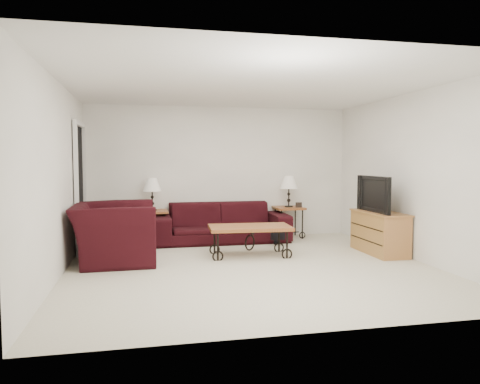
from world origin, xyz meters
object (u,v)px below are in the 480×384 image
object	(u,v)px
television	(379,194)
side_table_left	(153,226)
lamp_right	(289,192)
coffee_table	(250,241)
tv_stand	(379,233)
backpack	(276,232)
side_table_right	(289,222)
sofa	(222,222)
lamp_left	(152,194)
armchair	(114,233)

from	to	relation	value
television	side_table_left	bearing A→B (deg)	-116.22
lamp_right	coffee_table	size ratio (longest dim) A/B	0.47
tv_stand	television	distance (m)	0.62
coffee_table	tv_stand	xyz separation A→B (m)	(2.07, -0.23, 0.10)
side_table_left	backpack	world-z (taller)	side_table_left
side_table_right	coffee_table	size ratio (longest dim) A/B	0.47
side_table_right	television	distance (m)	2.07
lamp_right	coffee_table	xyz separation A→B (m)	(-1.12, -1.50, -0.65)
side_table_right	tv_stand	bearing A→B (deg)	-61.11
side_table_right	television	bearing A→B (deg)	-61.63
sofa	lamp_left	size ratio (longest dim) A/B	4.16
side_table_left	backpack	xyz separation A→B (m)	(2.10, -0.72, -0.05)
lamp_right	armchair	distance (m)	3.51
side_table_left	backpack	bearing A→B (deg)	-18.90
television	backpack	distance (m)	1.87
side_table_right	backpack	size ratio (longest dim) A/B	1.24
side_table_left	television	distance (m)	3.97
side_table_left	lamp_right	distance (m)	2.64
lamp_left	television	world-z (taller)	television
lamp_left	armchair	bearing A→B (deg)	-111.25
lamp_right	television	distance (m)	1.96
lamp_right	armchair	xyz separation A→B (m)	(-3.15, -1.48, -0.46)
lamp_right	side_table_left	bearing A→B (deg)	180.00
tv_stand	sofa	bearing A→B (deg)	145.94
side_table_right	lamp_right	distance (m)	0.59
lamp_right	coffee_table	world-z (taller)	lamp_right
lamp_left	side_table_left	bearing A→B (deg)	0.00
lamp_left	backpack	world-z (taller)	lamp_left
armchair	sofa	bearing A→B (deg)	-55.15
lamp_left	lamp_right	world-z (taller)	lamp_right
armchair	television	xyz separation A→B (m)	(4.08, -0.24, 0.52)
coffee_table	armchair	xyz separation A→B (m)	(-2.03, 0.01, 0.19)
side_table_right	tv_stand	world-z (taller)	tv_stand
side_table_left	armchair	distance (m)	1.60
tv_stand	television	size ratio (longest dim) A/B	1.12
tv_stand	television	bearing A→B (deg)	-180.00
sofa	tv_stand	size ratio (longest dim) A/B	2.19
side_table_right	tv_stand	xyz separation A→B (m)	(0.95, -1.73, 0.04)
sofa	lamp_right	bearing A→B (deg)	7.67
sofa	side_table_right	distance (m)	1.35
lamp_left	television	size ratio (longest dim) A/B	0.59
side_table_right	side_table_left	bearing A→B (deg)	180.00
coffee_table	armchair	size ratio (longest dim) A/B	0.95
lamp_right	television	xyz separation A→B (m)	(0.93, -1.73, 0.06)
sofa	coffee_table	size ratio (longest dim) A/B	1.93
backpack	lamp_left	bearing A→B (deg)	136.69
sofa	lamp_left	distance (m)	1.36
side_table_left	lamp_left	distance (m)	0.58
coffee_table	backpack	xyz separation A→B (m)	(0.65, 0.78, 0.00)
side_table_left	armchair	world-z (taller)	armchair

